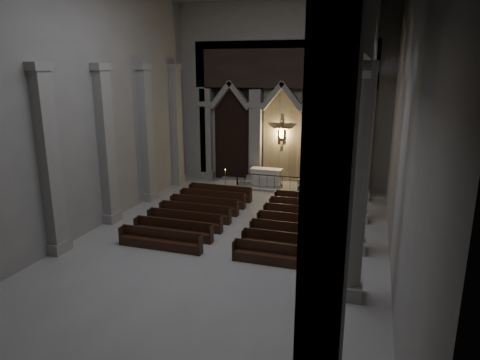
{
  "coord_description": "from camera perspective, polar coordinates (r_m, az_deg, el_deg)",
  "views": [
    {
      "loc": [
        5.98,
        -16.59,
        7.81
      ],
      "look_at": [
        -0.22,
        3.0,
        2.39
      ],
      "focal_mm": 32.0,
      "sensor_mm": 36.0,
      "label": 1
    }
  ],
  "objects": [
    {
      "name": "sanctuary_wall",
      "position": [
        28.78,
        5.68,
        12.33
      ],
      "size": [
        14.0,
        0.77,
        12.0
      ],
      "color": "gray",
      "rests_on": "ground"
    },
    {
      "name": "left_pilasters",
      "position": [
        24.1,
        -14.67,
        4.99
      ],
      "size": [
        0.6,
        13.0,
        8.03
      ],
      "color": "gray",
      "rests_on": "ground"
    },
    {
      "name": "right_arcade",
      "position": [
        17.92,
        16.54,
        14.25
      ],
      "size": [
        1.0,
        24.0,
        12.0
      ],
      "color": "gray",
      "rests_on": "ground"
    },
    {
      "name": "altar_rail",
      "position": [
        28.0,
        4.63,
        -0.02
      ],
      "size": [
        5.21,
        0.09,
        1.02
      ],
      "color": "black",
      "rests_on": "ground"
    },
    {
      "name": "candle_stand_left",
      "position": [
        28.07,
        -1.96,
        -0.57
      ],
      "size": [
        0.24,
        0.24,
        1.4
      ],
      "color": "#B57637",
      "rests_on": "ground"
    },
    {
      "name": "candle_stand_right",
      "position": [
        26.89,
        9.99,
        -1.4
      ],
      "size": [
        0.26,
        0.26,
        1.54
      ],
      "color": "#B57637",
      "rests_on": "ground"
    },
    {
      "name": "altar",
      "position": [
        28.9,
        3.53,
        0.5
      ],
      "size": [
        2.12,
        0.85,
        1.07
      ],
      "color": "silver",
      "rests_on": "sanctuary_step"
    },
    {
      "name": "room",
      "position": [
        17.63,
        -2.34,
        14.09
      ],
      "size": [
        24.0,
        24.1,
        12.0
      ],
      "color": "#9E9B96",
      "rests_on": "ground"
    },
    {
      "name": "pews",
      "position": [
        21.81,
        0.53,
        -5.4
      ],
      "size": [
        9.35,
        8.12,
        0.88
      ],
      "color": "black",
      "rests_on": "ground"
    },
    {
      "name": "worshipper",
      "position": [
        25.49,
        8.1,
        -1.67
      ],
      "size": [
        0.49,
        0.33,
        1.31
      ],
      "primitive_type": "imported",
      "rotation": [
        0.0,
        0.0,
        -0.04
      ],
      "color": "black",
      "rests_on": "ground"
    },
    {
      "name": "sanctuary_step",
      "position": [
        28.89,
        4.96,
        -0.8
      ],
      "size": [
        8.5,
        2.6,
        0.15
      ],
      "primitive_type": "cube",
      "color": "gray",
      "rests_on": "ground"
    }
  ]
}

